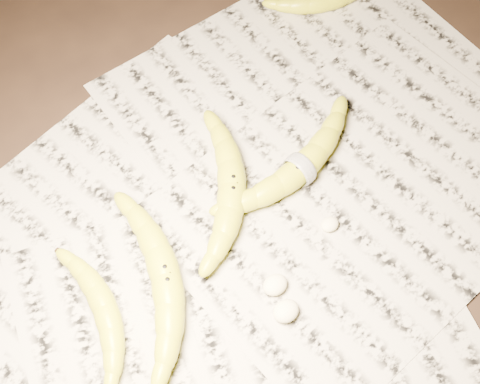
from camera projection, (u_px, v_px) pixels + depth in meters
ground at (264, 211)px, 0.93m from camera, size 3.00×3.00×0.00m
newspaper_patch at (265, 199)px, 0.94m from camera, size 0.90×0.70×0.01m
banana_left_a at (166, 278)px, 0.85m from camera, size 0.15×0.24×0.04m
banana_left_b at (105, 309)px, 0.84m from camera, size 0.09×0.18×0.03m
banana_center at (232, 188)px, 0.92m from camera, size 0.19×0.22×0.04m
banana_taped at (300, 168)px, 0.93m from camera, size 0.24×0.09×0.04m
banana_upper_a at (327, 0)px, 1.09m from camera, size 0.18×0.10×0.03m
measuring_tape at (300, 168)px, 0.93m from camera, size 0.01×0.05×0.05m
flesh_chunk_a at (286, 310)px, 0.84m from camera, size 0.04×0.03×0.02m
flesh_chunk_b at (275, 284)px, 0.86m from camera, size 0.03×0.03×0.02m
flesh_chunk_c at (330, 223)px, 0.91m from camera, size 0.03×0.02×0.02m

